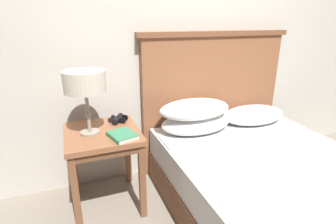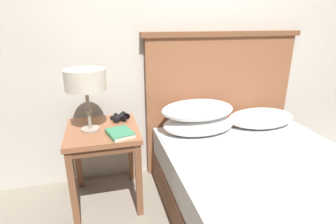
# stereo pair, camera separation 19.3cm
# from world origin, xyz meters

# --- Properties ---
(wall_back) EXTENTS (8.00, 0.06, 2.60)m
(wall_back) POSITION_xyz_m (0.00, 1.05, 1.30)
(wall_back) COLOR beige
(wall_back) RESTS_ON ground_plane
(nightstand) EXTENTS (0.51, 0.54, 0.61)m
(nightstand) POSITION_xyz_m (-0.70, 0.67, 0.52)
(nightstand) COLOR brown
(nightstand) RESTS_ON ground_plane
(bed) EXTENTS (1.44, 1.96, 1.26)m
(bed) POSITION_xyz_m (0.36, 0.14, 0.29)
(bed) COLOR brown
(bed) RESTS_ON ground_plane
(table_lamp) EXTENTS (0.27, 0.27, 0.44)m
(table_lamp) POSITION_xyz_m (-0.78, 0.67, 0.96)
(table_lamp) COLOR gray
(table_lamp) RESTS_ON nightstand
(book_on_nightstand) EXTENTS (0.20, 0.23, 0.03)m
(book_on_nightstand) POSITION_xyz_m (-0.59, 0.52, 0.62)
(book_on_nightstand) COLOR silver
(book_on_nightstand) RESTS_ON nightstand
(binoculars_pair) EXTENTS (0.16, 0.16, 0.05)m
(binoculars_pair) POSITION_xyz_m (-0.56, 0.82, 0.63)
(binoculars_pair) COLOR black
(binoculars_pair) RESTS_ON nightstand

